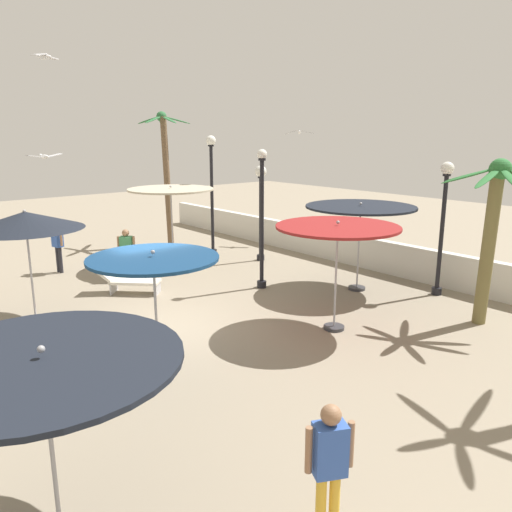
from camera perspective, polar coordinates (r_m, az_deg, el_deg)
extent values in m
plane|color=gray|center=(11.87, -11.22, -8.77)|extent=(56.00, 56.00, 0.00)
cube|color=silver|center=(17.23, 14.25, -0.03)|extent=(25.20, 0.30, 1.06)
cylinder|color=#A5A5AD|center=(6.18, -22.06, -20.26)|extent=(0.05, 0.05, 2.24)
cylinder|color=black|center=(5.66, -23.06, -10.90)|extent=(2.87, 2.87, 0.06)
sphere|color=#99999E|center=(5.61, -23.19, -9.69)|extent=(0.08, 0.08, 0.08)
cylinder|color=#333338|center=(17.79, -9.32, -0.99)|extent=(0.42, 0.42, 0.08)
cylinder|color=#A5A5AD|center=(17.51, -9.48, 3.15)|extent=(0.05, 0.05, 2.69)
cylinder|color=#B7AD93|center=(17.33, -9.65, 7.46)|extent=(2.89, 2.89, 0.06)
sphere|color=#99999E|center=(17.32, -9.66, 7.77)|extent=(0.08, 0.08, 0.08)
cylinder|color=#333338|center=(10.09, -10.96, -12.68)|extent=(0.40, 0.40, 0.08)
cylinder|color=#A5A5AD|center=(9.66, -11.26, -6.77)|extent=(0.05, 0.05, 2.30)
cylinder|color=navy|center=(9.33, -11.57, -0.26)|extent=(2.40, 2.40, 0.06)
sphere|color=#99999E|center=(9.30, -11.61, 0.44)|extent=(0.08, 0.08, 0.08)
cylinder|color=#333338|center=(15.22, 11.34, -3.58)|extent=(0.50, 0.50, 0.08)
cylinder|color=#A5A5AD|center=(14.92, 11.55, 0.83)|extent=(0.05, 0.05, 2.48)
cylinder|color=black|center=(14.70, 11.78, 5.48)|extent=(3.14, 3.14, 0.06)
sphere|color=#99999E|center=(14.69, 11.80, 5.83)|extent=(0.08, 0.08, 0.08)
cylinder|color=#333338|center=(13.58, -23.66, -6.62)|extent=(0.38, 0.38, 0.08)
cylinder|color=#A5A5AD|center=(13.25, -24.12, -2.00)|extent=(0.05, 0.05, 2.35)
cone|color=black|center=(12.98, -24.69, 3.69)|extent=(2.67, 2.67, 0.42)
sphere|color=#99999E|center=(12.95, -24.78, 4.63)|extent=(0.08, 0.08, 0.08)
cylinder|color=#333338|center=(12.11, 8.82, -8.00)|extent=(0.49, 0.49, 0.08)
cylinder|color=#A5A5AD|center=(11.73, 9.03, -2.57)|extent=(0.05, 0.05, 2.47)
cylinder|color=maroon|center=(11.46, 9.26, 3.28)|extent=(2.81, 2.81, 0.06)
sphere|color=#99999E|center=(11.44, 9.27, 3.79)|extent=(0.08, 0.08, 0.08)
cylinder|color=brown|center=(21.05, -10.04, 8.26)|extent=(0.49, 0.26, 5.18)
sphere|color=#2B6638|center=(21.18, -10.66, 15.28)|extent=(0.41, 0.41, 0.41)
ellipsoid|color=#2B6638|center=(20.66, -9.85, 15.00)|extent=(1.15, 0.22, 0.35)
ellipsoid|color=#2B6638|center=(21.21, -9.02, 14.99)|extent=(0.70, 1.11, 0.35)
ellipsoid|color=#2B6638|center=(21.76, -10.64, 14.89)|extent=(1.09, 0.75, 0.35)
ellipsoid|color=#2B6638|center=(21.49, -12.00, 14.85)|extent=(1.11, 0.71, 0.35)
ellipsoid|color=#2B6638|center=(20.68, -11.55, 14.93)|extent=(0.71, 1.11, 0.35)
cylinder|color=olive|center=(13.01, 24.81, 0.74)|extent=(0.39, 0.31, 3.71)
sphere|color=#2C6E33|center=(12.74, 25.96, 8.83)|extent=(0.50, 0.50, 0.50)
ellipsoid|color=#2C6E33|center=(13.36, 25.17, 8.41)|extent=(0.95, 1.08, 0.44)
ellipsoid|color=#2C6E33|center=(12.94, 23.16, 8.47)|extent=(1.25, 0.37, 0.44)
ellipsoid|color=#2C6E33|center=(12.62, 23.03, 8.38)|extent=(1.11, 0.90, 0.44)
ellipsoid|color=#2C6E33|center=(12.15, 24.80, 8.05)|extent=(0.28, 1.25, 0.44)
ellipsoid|color=#2C6E33|center=(12.15, 26.90, 7.84)|extent=(1.01, 1.02, 0.44)
cylinder|color=black|center=(18.35, 0.52, -0.17)|extent=(0.28, 0.28, 0.20)
cylinder|color=black|center=(18.07, 0.53, 4.16)|extent=(0.12, 0.12, 3.01)
cylinder|color=black|center=(17.89, 0.54, 8.92)|extent=(0.22, 0.22, 0.06)
sphere|color=white|center=(17.87, 0.54, 9.57)|extent=(0.41, 0.41, 0.41)
cylinder|color=black|center=(15.35, 19.78, -3.75)|extent=(0.28, 0.28, 0.20)
cylinder|color=black|center=(14.98, 20.27, 2.10)|extent=(0.12, 0.12, 3.40)
cylinder|color=black|center=(14.76, 20.81, 8.58)|extent=(0.22, 0.22, 0.06)
sphere|color=white|center=(14.75, 20.87, 9.27)|extent=(0.36, 0.36, 0.36)
cylinder|color=black|center=(15.10, 0.64, -3.21)|extent=(0.28, 0.28, 0.20)
cylinder|color=black|center=(14.68, 0.66, 3.49)|extent=(0.12, 0.12, 3.78)
cylinder|color=black|center=(14.47, 0.68, 10.89)|extent=(0.22, 0.22, 0.06)
sphere|color=white|center=(14.46, 0.68, 11.46)|extent=(0.29, 0.29, 0.29)
cylinder|color=black|center=(19.30, -4.89, 0.47)|extent=(0.28, 0.28, 0.20)
cylinder|color=black|center=(18.95, -5.01, 6.18)|extent=(0.12, 0.12, 4.08)
cylinder|color=black|center=(18.80, -5.14, 12.35)|extent=(0.22, 0.22, 0.06)
sphere|color=white|center=(18.80, -5.15, 12.91)|extent=(0.37, 0.37, 0.37)
cube|color=#B7B7BC|center=(14.75, -11.10, -3.58)|extent=(0.42, 0.42, 0.35)
cube|color=#B7B7BC|center=(15.16, -15.83, -3.38)|extent=(0.42, 0.42, 0.35)
cube|color=silver|center=(14.89, -13.54, -2.84)|extent=(1.38, 1.38, 0.08)
cube|color=silver|center=(15.13, -16.83, -1.78)|extent=(0.78, 0.78, 0.47)
cylinder|color=gold|center=(6.34, 8.85, -26.14)|extent=(0.12, 0.12, 0.85)
cylinder|color=gold|center=(6.30, 7.34, -26.44)|extent=(0.12, 0.12, 0.85)
cube|color=#3359B2|center=(5.88, 8.35, -20.86)|extent=(0.38, 0.43, 0.60)
sphere|color=#936B4C|center=(5.66, 8.50, -17.39)|extent=(0.23, 0.23, 0.23)
cylinder|color=#936B4C|center=(5.95, 10.66, -20.20)|extent=(0.08, 0.08, 0.54)
cylinder|color=#936B4C|center=(5.80, 5.99, -21.02)|extent=(0.08, 0.08, 0.54)
cylinder|color=#26262D|center=(17.94, -21.53, -0.35)|extent=(0.12, 0.12, 0.87)
cylinder|color=#26262D|center=(17.80, -21.27, -0.42)|extent=(0.12, 0.12, 0.87)
cube|color=#3359B2|center=(17.72, -21.61, 1.96)|extent=(0.40, 0.31, 0.62)
sphere|color=#936B4C|center=(17.65, -21.73, 3.32)|extent=(0.24, 0.24, 0.24)
cylinder|color=#936B4C|center=(17.92, -22.00, 2.15)|extent=(0.08, 0.08, 0.56)
cylinder|color=#936B4C|center=(17.51, -21.23, 1.97)|extent=(0.08, 0.08, 0.56)
cylinder|color=#3359B2|center=(16.35, -14.62, -1.22)|extent=(0.12, 0.12, 0.82)
cylinder|color=#3359B2|center=(16.31, -14.08, -1.23)|extent=(0.12, 0.12, 0.82)
cube|color=#3F8C59|center=(16.17, -14.50, 1.17)|extent=(0.42, 0.43, 0.58)
sphere|color=#936B4C|center=(16.09, -14.58, 2.56)|extent=(0.22, 0.22, 0.22)
cylinder|color=#936B4C|center=(16.24, -15.31, 1.27)|extent=(0.08, 0.08, 0.52)
cylinder|color=#936B4C|center=(16.10, -13.68, 1.27)|extent=(0.08, 0.08, 0.52)
ellipsoid|color=white|center=(16.35, -22.84, 10.34)|extent=(0.34, 0.23, 0.12)
sphere|color=white|center=(16.48, -23.23, 10.43)|extent=(0.10, 0.10, 0.10)
cube|color=silver|center=(16.16, -23.69, 10.31)|extent=(0.36, 0.61, 0.10)
cube|color=silver|center=(16.54, -22.02, 10.51)|extent=(0.35, 0.61, 0.11)
ellipsoid|color=white|center=(14.02, -22.80, 20.08)|extent=(0.32, 0.31, 0.12)
sphere|color=white|center=(14.10, -23.45, 20.10)|extent=(0.10, 0.10, 0.10)
cube|color=silver|center=(13.79, -23.38, 20.24)|extent=(0.46, 0.48, 0.12)
cube|color=silver|center=(14.25, -22.25, 20.08)|extent=(0.47, 0.49, 0.03)
ellipsoid|color=white|center=(21.36, 4.94, 13.78)|extent=(0.31, 0.32, 0.12)
sphere|color=white|center=(21.19, 4.92, 13.86)|extent=(0.10, 0.10, 0.10)
cube|color=silver|center=(21.35, 5.79, 13.81)|extent=(0.54, 0.52, 0.14)
cube|color=silver|center=(21.38, 4.09, 13.85)|extent=(0.54, 0.51, 0.19)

